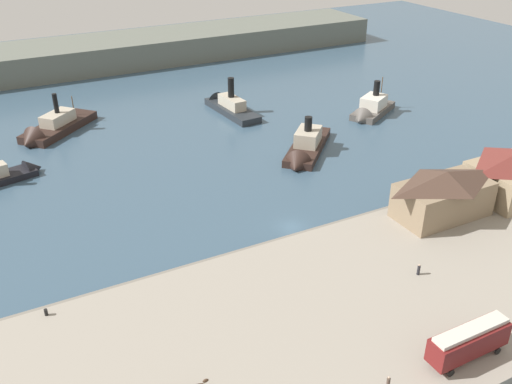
# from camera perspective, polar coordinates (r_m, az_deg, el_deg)

# --- Properties ---
(ground_plane) EXTENTS (320.00, 320.00, 0.00)m
(ground_plane) POSITION_cam_1_polar(r_m,az_deg,el_deg) (92.37, 3.62, -3.53)
(ground_plane) COLOR #385166
(quay_promenade) EXTENTS (110.00, 36.00, 1.20)m
(quay_promenade) POSITION_cam_1_polar(r_m,az_deg,el_deg) (77.59, 12.14, -10.66)
(quay_promenade) COLOR gray
(quay_promenade) RESTS_ON ground
(seawall_edge) EXTENTS (110.00, 0.80, 1.00)m
(seawall_edge) POSITION_cam_1_polar(r_m,az_deg,el_deg) (89.54, 4.82, -4.33)
(seawall_edge) COLOR slate
(seawall_edge) RESTS_ON ground
(ferry_shed_east_terminal) EXTENTS (15.73, 8.38, 8.00)m
(ferry_shed_east_terminal) POSITION_cam_1_polar(r_m,az_deg,el_deg) (95.95, 18.44, -0.16)
(ferry_shed_east_terminal) COLOR #847056
(ferry_shed_east_terminal) RESTS_ON quay_promenade
(street_tram) EXTENTS (10.34, 2.91, 4.32)m
(street_tram) POSITION_cam_1_polar(r_m,az_deg,el_deg) (69.88, 20.73, -13.86)
(street_tram) COLOR maroon
(street_tram) RESTS_ON quay_promenade
(pedestrian_by_tram) EXTENTS (0.39, 0.39, 1.59)m
(pedestrian_by_tram) POSITION_cam_1_polar(r_m,az_deg,el_deg) (65.28, 13.23, -18.25)
(pedestrian_by_tram) COLOR #4C3D33
(pedestrian_by_tram) RESTS_ON quay_promenade
(pedestrian_walking_west) EXTENTS (0.42, 0.42, 1.70)m
(pedestrian_walking_west) POSITION_cam_1_polar(r_m,az_deg,el_deg) (82.14, 16.12, -7.57)
(pedestrian_walking_west) COLOR #232328
(pedestrian_walking_west) RESTS_ON quay_promenade
(mooring_post_west) EXTENTS (0.44, 0.44, 0.90)m
(mooring_post_west) POSITION_cam_1_polar(r_m,az_deg,el_deg) (77.11, -20.47, -11.32)
(mooring_post_west) COLOR black
(mooring_post_west) RESTS_ON quay_promenade
(ferry_approaching_west) EXTENTS (16.96, 12.98, 10.06)m
(ferry_approaching_west) POSITION_cam_1_polar(r_m,az_deg,el_deg) (140.93, 11.49, 8.15)
(ferry_approaching_west) COLOR #514C47
(ferry_approaching_west) RESTS_ON ground
(ferry_near_quay) EXTENTS (6.76, 21.08, 10.54)m
(ferry_near_quay) POSITION_cam_1_polar(r_m,az_deg,el_deg) (141.97, -2.92, 8.77)
(ferry_near_quay) COLOR #23282D
(ferry_near_quay) RESTS_ON ground
(ferry_moored_east) EXTENTS (19.09, 8.69, 9.54)m
(ferry_moored_east) POSITION_cam_1_polar(r_m,az_deg,el_deg) (116.36, -24.39, 1.50)
(ferry_moored_east) COLOR black
(ferry_moored_east) RESTS_ON ground
(ferry_outer_harbor) EXTENTS (19.57, 19.75, 9.52)m
(ferry_outer_harbor) POSITION_cam_1_polar(r_m,az_deg,el_deg) (117.17, 4.97, 4.38)
(ferry_outer_harbor) COLOR black
(ferry_outer_harbor) RESTS_ON ground
(ferry_mid_harbor) EXTENTS (20.38, 19.39, 10.95)m
(ferry_mid_harbor) POSITION_cam_1_polar(r_m,az_deg,el_deg) (134.83, -20.05, 5.95)
(ferry_mid_harbor) COLOR black
(ferry_mid_harbor) RESTS_ON ground
(far_headland) EXTENTS (180.00, 24.00, 8.00)m
(far_headland) POSITION_cam_1_polar(r_m,az_deg,el_deg) (186.96, -14.41, 13.54)
(far_headland) COLOR #60665B
(far_headland) RESTS_ON ground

